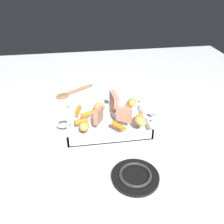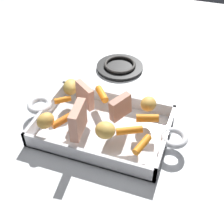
# 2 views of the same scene
# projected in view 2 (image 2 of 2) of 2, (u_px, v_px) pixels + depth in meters

# --- Properties ---
(ground_plane) EXTENTS (2.08, 2.08, 0.00)m
(ground_plane) POSITION_uv_depth(u_px,v_px,m) (103.00, 131.00, 0.82)
(ground_plane) COLOR silver
(roasting_dish) EXTENTS (0.45, 0.24, 0.05)m
(roasting_dish) POSITION_uv_depth(u_px,v_px,m) (103.00, 127.00, 0.81)
(roasting_dish) COLOR silver
(roasting_dish) RESTS_ON ground_plane
(roast_slice_thin) EXTENTS (0.03, 0.08, 0.08)m
(roast_slice_thin) POSITION_uv_depth(u_px,v_px,m) (78.00, 120.00, 0.72)
(roast_slice_thin) COLOR tan
(roast_slice_thin) RESTS_ON roasting_dish
(roast_slice_outer) EXTENTS (0.07, 0.05, 0.07)m
(roast_slice_outer) POSITION_uv_depth(u_px,v_px,m) (85.00, 95.00, 0.81)
(roast_slice_outer) COLOR tan
(roast_slice_outer) RESTS_ON roasting_dish
(roast_slice_thick) EXTENTS (0.05, 0.07, 0.07)m
(roast_slice_thick) POSITION_uv_depth(u_px,v_px,m) (120.00, 107.00, 0.77)
(roast_slice_thick) COLOR tan
(roast_slice_thick) RESTS_ON roasting_dish
(baby_carrot_center_left) EXTENTS (0.06, 0.04, 0.02)m
(baby_carrot_center_left) POSITION_uv_depth(u_px,v_px,m) (147.00, 118.00, 0.77)
(baby_carrot_center_left) COLOR orange
(baby_carrot_center_left) RESTS_ON roasting_dish
(baby_carrot_northeast) EXTENTS (0.07, 0.05, 0.02)m
(baby_carrot_northeast) POSITION_uv_depth(u_px,v_px,m) (129.00, 131.00, 0.74)
(baby_carrot_northeast) COLOR orange
(baby_carrot_northeast) RESTS_ON roasting_dish
(baby_carrot_short) EXTENTS (0.05, 0.04, 0.02)m
(baby_carrot_short) POSITION_uv_depth(u_px,v_px,m) (63.00, 100.00, 0.83)
(baby_carrot_short) COLOR orange
(baby_carrot_short) RESTS_ON roasting_dish
(baby_carrot_southwest) EXTENTS (0.05, 0.07, 0.02)m
(baby_carrot_southwest) POSITION_uv_depth(u_px,v_px,m) (64.00, 120.00, 0.77)
(baby_carrot_southwest) COLOR orange
(baby_carrot_southwest) RESTS_ON roasting_dish
(baby_carrot_southeast) EXTENTS (0.03, 0.06, 0.02)m
(baby_carrot_southeast) POSITION_uv_depth(u_px,v_px,m) (142.00, 145.00, 0.70)
(baby_carrot_southeast) COLOR orange
(baby_carrot_southeast) RESTS_ON roasting_dish
(baby_carrot_long) EXTENTS (0.06, 0.06, 0.02)m
(baby_carrot_long) POSITION_uv_depth(u_px,v_px,m) (102.00, 94.00, 0.85)
(baby_carrot_long) COLOR orange
(baby_carrot_long) RESTS_ON roasting_dish
(potato_whole) EXTENTS (0.06, 0.06, 0.04)m
(potato_whole) POSITION_uv_depth(u_px,v_px,m) (105.00, 130.00, 0.73)
(potato_whole) COLOR gold
(potato_whole) RESTS_ON roasting_dish
(potato_halved) EXTENTS (0.05, 0.05, 0.04)m
(potato_halved) POSITION_uv_depth(u_px,v_px,m) (148.00, 104.00, 0.80)
(potato_halved) COLOR gold
(potato_halved) RESTS_ON roasting_dish
(potato_golden_large) EXTENTS (0.06, 0.07, 0.04)m
(potato_golden_large) POSITION_uv_depth(u_px,v_px,m) (71.00, 87.00, 0.86)
(potato_golden_large) COLOR gold
(potato_golden_large) RESTS_ON roasting_dish
(potato_near_roast) EXTENTS (0.05, 0.06, 0.04)m
(potato_near_roast) POSITION_uv_depth(u_px,v_px,m) (46.00, 121.00, 0.75)
(potato_near_roast) COLOR gold
(potato_near_roast) RESTS_ON roasting_dish
(stove_burner_rear) EXTENTS (0.16, 0.16, 0.02)m
(stove_burner_rear) POSITION_uv_depth(u_px,v_px,m) (120.00, 66.00, 1.04)
(stove_burner_rear) COLOR black
(stove_burner_rear) RESTS_ON ground_plane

